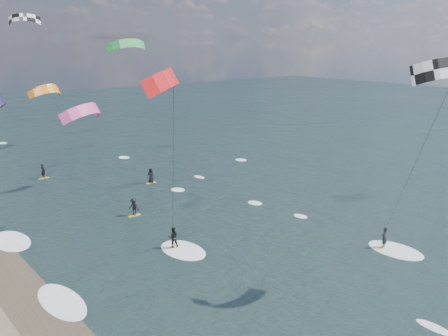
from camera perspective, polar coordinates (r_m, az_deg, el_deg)
kitesurfer_near_a at (r=30.62m, az=23.47°, el=5.20°), size 7.61×8.74×14.31m
kitesurfer_near_b at (r=29.50m, az=-5.52°, el=2.71°), size 6.83×9.03×13.78m
far_kitesurfers at (r=48.83m, az=-11.87°, el=-2.21°), size 9.27×17.43×1.63m
bg_kite_field at (r=67.03m, az=-22.77°, el=10.23°), size 14.52×72.36×9.86m
shoreline_surf at (r=30.86m, az=-18.30°, el=-14.59°), size 2.40×79.40×0.11m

